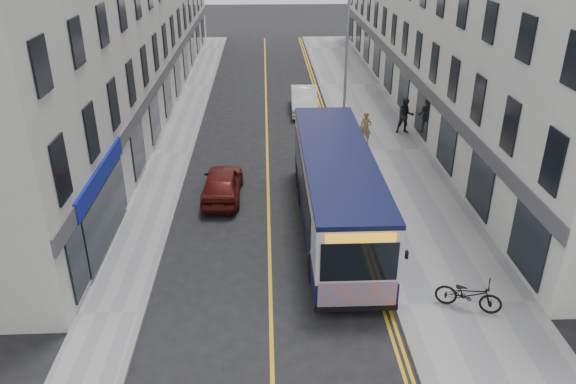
{
  "coord_description": "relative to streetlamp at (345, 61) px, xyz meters",
  "views": [
    {
      "loc": [
        -0.06,
        -15.44,
        11.07
      ],
      "look_at": [
        0.76,
        4.03,
        1.6
      ],
      "focal_mm": 35.0,
      "sensor_mm": 36.0,
      "label": 1
    }
  ],
  "objects": [
    {
      "name": "ground",
      "position": [
        -4.17,
        -14.0,
        -4.38
      ],
      "size": [
        140.0,
        140.0,
        0.0
      ],
      "primitive_type": "plane",
      "color": "black",
      "rests_on": "ground"
    },
    {
      "name": "pavement_east",
      "position": [
        2.08,
        -2.0,
        -4.32
      ],
      "size": [
        4.5,
        64.0,
        0.12
      ],
      "primitive_type": "cube",
      "color": "gray",
      "rests_on": "ground"
    },
    {
      "name": "pavement_west",
      "position": [
        -9.17,
        -2.0,
        -4.32
      ],
      "size": [
        2.0,
        64.0,
        0.12
      ],
      "primitive_type": "cube",
      "color": "gray",
      "rests_on": "ground"
    },
    {
      "name": "kerb_east",
      "position": [
        -0.17,
        -2.0,
        -4.32
      ],
      "size": [
        0.18,
        64.0,
        0.13
      ],
      "primitive_type": "cube",
      "color": "slate",
      "rests_on": "ground"
    },
    {
      "name": "kerb_west",
      "position": [
        -8.17,
        -2.0,
        -4.32
      ],
      "size": [
        0.18,
        64.0,
        0.13
      ],
      "primitive_type": "cube",
      "color": "slate",
      "rests_on": "ground"
    },
    {
      "name": "road_centre_line",
      "position": [
        -4.17,
        -2.0,
        -4.38
      ],
      "size": [
        0.12,
        64.0,
        0.01
      ],
      "primitive_type": "cube",
      "color": "orange",
      "rests_on": "ground"
    },
    {
      "name": "road_dbl_yellow_inner",
      "position": [
        -0.62,
        -2.0,
        -4.38
      ],
      "size": [
        0.1,
        64.0,
        0.01
      ],
      "primitive_type": "cube",
      "color": "orange",
      "rests_on": "ground"
    },
    {
      "name": "road_dbl_yellow_outer",
      "position": [
        -0.42,
        -2.0,
        -4.38
      ],
      "size": [
        0.1,
        64.0,
        0.01
      ],
      "primitive_type": "cube",
      "color": "orange",
      "rests_on": "ground"
    },
    {
      "name": "terrace_east",
      "position": [
        7.33,
        7.0,
        2.12
      ],
      "size": [
        6.0,
        46.0,
        13.0
      ],
      "primitive_type": "cube",
      "color": "silver",
      "rests_on": "ground"
    },
    {
      "name": "terrace_west",
      "position": [
        -13.17,
        7.0,
        2.12
      ],
      "size": [
        6.0,
        46.0,
        13.0
      ],
      "primitive_type": "cube",
      "color": "beige",
      "rests_on": "ground"
    },
    {
      "name": "streetlamp",
      "position": [
        0.0,
        0.0,
        0.0
      ],
      "size": [
        1.32,
        0.18,
        8.0
      ],
      "color": "#989AA0",
      "rests_on": "ground"
    },
    {
      "name": "city_bus",
      "position": [
        -1.57,
        -10.11,
        -2.6
      ],
      "size": [
        2.62,
        11.24,
        3.27
      ],
      "color": "black",
      "rests_on": "ground"
    },
    {
      "name": "bicycle",
      "position": [
        1.96,
        -15.48,
        -3.73
      ],
      "size": [
        2.13,
        1.43,
        1.06
      ],
      "primitive_type": "imported",
      "rotation": [
        0.0,
        0.0,
        1.17
      ],
      "color": "black",
      "rests_on": "pavement_east"
    },
    {
      "name": "pedestrian_near",
      "position": [
        1.15,
        -1.0,
        -3.38
      ],
      "size": [
        0.76,
        0.65,
        1.76
      ],
      "primitive_type": "imported",
      "rotation": [
        0.0,
        0.0,
        -0.43
      ],
      "color": "olive",
      "rests_on": "pavement_east"
    },
    {
      "name": "pedestrian_far",
      "position": [
        3.66,
        0.54,
        -3.26
      ],
      "size": [
        0.98,
        0.77,
        2.01
      ],
      "primitive_type": "imported",
      "rotation": [
        0.0,
        0.0,
        -0.01
      ],
      "color": "black",
      "rests_on": "pavement_east"
    },
    {
      "name": "car_white",
      "position": [
        -1.77,
        5.07,
        -3.62
      ],
      "size": [
        1.69,
        4.63,
        1.52
      ],
      "primitive_type": "imported",
      "rotation": [
        0.0,
        0.0,
        -0.02
      ],
      "color": "white",
      "rests_on": "ground"
    },
    {
      "name": "car_maroon",
      "position": [
        -6.17,
        -7.13,
        -3.68
      ],
      "size": [
        1.77,
        4.17,
        1.4
      ],
      "primitive_type": "imported",
      "rotation": [
        0.0,
        0.0,
        3.11
      ],
      "color": "#51100D",
      "rests_on": "ground"
    }
  ]
}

